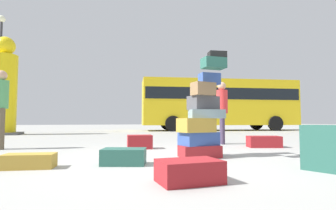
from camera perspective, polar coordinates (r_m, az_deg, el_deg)
The scene contains 13 objects.
ground_plane at distance 4.28m, azimuth 2.62°, elevation -11.62°, with size 80.00×80.00×0.00m, color #9E9E99.
suitcase_tower at distance 4.51m, azimuth 7.40°, elevation -2.79°, with size 0.84×0.70×1.77m.
suitcase_maroon_right_side at distance 6.53m, azimuth 20.02°, elevation -7.46°, with size 0.72×0.38×0.26m, color maroon.
suitcase_tan_left_side at distance 3.89m, azimuth -27.81°, elevation -10.67°, with size 0.62×0.31×0.19m, color #B28C33.
suitcase_maroon_foreground_far at distance 2.69m, azimuth 4.59°, elevation -14.09°, with size 0.61×0.41×0.22m, color maroon.
suitcase_teal_white_trunk at distance 3.78m, azimuth 30.40°, elevation -7.99°, with size 0.28×0.42×0.56m, color #26594C.
suitcase_teal_foreground_near at distance 3.79m, azimuth -9.52°, elevation -10.93°, with size 0.59×0.39×0.22m, color #26594C.
suitcase_maroon_behind_tower at distance 5.85m, azimuth -6.16°, elevation -7.93°, with size 0.53×0.39×0.30m, color maroon.
person_bearded_onlooker at distance 7.14m, azimuth 11.60°, elevation -0.38°, with size 0.30×0.32×1.65m.
person_tourist_with_camera at distance 6.75m, azimuth -32.46°, elevation 0.62°, with size 0.30×0.31×1.71m.
yellow_dummy_statue at distance 13.82m, azimuth -31.99°, elevation 2.68°, with size 1.49×1.49×4.39m.
parked_bus at distance 17.23m, azimuth 10.85°, elevation 0.70°, with size 10.01×4.33×3.15m.
lamp_post at distance 16.71m, azimuth -32.52°, elevation 8.99°, with size 0.36×0.36×6.22m.
Camera 1 is at (-1.55, -3.94, 0.61)m, focal length 28.18 mm.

